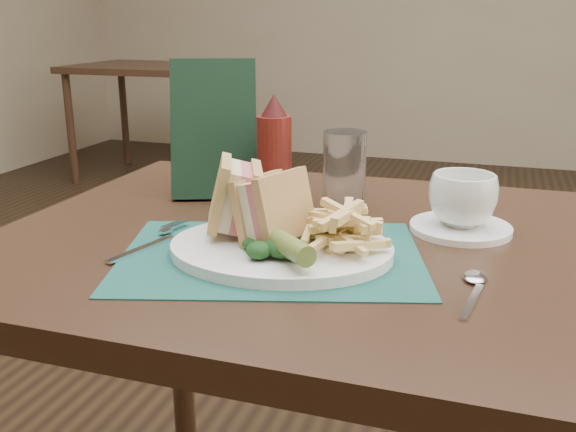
{
  "coord_description": "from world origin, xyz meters",
  "views": [
    {
      "loc": [
        0.26,
        -1.36,
        1.06
      ],
      "look_at": [
        -0.0,
        -0.57,
        0.8
      ],
      "focal_mm": 40.0,
      "sensor_mm": 36.0,
      "label": 1
    }
  ],
  "objects_px": {
    "sandwich_half_b": "(262,204)",
    "ketchup_bottle": "(274,150)",
    "check_presenter": "(214,129)",
    "sandwich_half_a": "(220,196)",
    "table_bg_left": "(149,122)",
    "placemat": "(271,256)",
    "drinking_glass": "(344,171)",
    "plate": "(281,249)",
    "coffee_cup": "(463,200)",
    "saucer": "(460,228)"
  },
  "relations": [
    {
      "from": "sandwich_half_b",
      "to": "ketchup_bottle",
      "type": "relative_size",
      "value": 0.52
    },
    {
      "from": "check_presenter",
      "to": "sandwich_half_a",
      "type": "bearing_deg",
      "value": -85.11
    },
    {
      "from": "sandwich_half_a",
      "to": "check_presenter",
      "type": "distance_m",
      "value": 0.26
    },
    {
      "from": "sandwich_half_b",
      "to": "check_presenter",
      "type": "bearing_deg",
      "value": 147.54
    },
    {
      "from": "table_bg_left",
      "to": "placemat",
      "type": "height_order",
      "value": "placemat"
    },
    {
      "from": "check_presenter",
      "to": "drinking_glass",
      "type": "bearing_deg",
      "value": -24.3
    },
    {
      "from": "plate",
      "to": "coffee_cup",
      "type": "height_order",
      "value": "coffee_cup"
    },
    {
      "from": "placemat",
      "to": "check_presenter",
      "type": "distance_m",
      "value": 0.35
    },
    {
      "from": "sandwich_half_a",
      "to": "drinking_glass",
      "type": "distance_m",
      "value": 0.25
    },
    {
      "from": "table_bg_left",
      "to": "sandwich_half_b",
      "type": "relative_size",
      "value": 9.3
    },
    {
      "from": "ketchup_bottle",
      "to": "check_presenter",
      "type": "bearing_deg",
      "value": 170.69
    },
    {
      "from": "plate",
      "to": "coffee_cup",
      "type": "xyz_separation_m",
      "value": [
        0.22,
        0.18,
        0.04
      ]
    },
    {
      "from": "sandwich_half_b",
      "to": "drinking_glass",
      "type": "bearing_deg",
      "value": 95.9
    },
    {
      "from": "plate",
      "to": "ketchup_bottle",
      "type": "xyz_separation_m",
      "value": [
        -0.09,
        0.23,
        0.08
      ]
    },
    {
      "from": "sandwich_half_a",
      "to": "sandwich_half_b",
      "type": "distance_m",
      "value": 0.06
    },
    {
      "from": "plate",
      "to": "sandwich_half_a",
      "type": "xyz_separation_m",
      "value": [
        -0.1,
        0.02,
        0.06
      ]
    },
    {
      "from": "sandwich_half_a",
      "to": "placemat",
      "type": "bearing_deg",
      "value": -40.41
    },
    {
      "from": "placemat",
      "to": "sandwich_half_a",
      "type": "distance_m",
      "value": 0.11
    },
    {
      "from": "sandwich_half_b",
      "to": "table_bg_left",
      "type": "bearing_deg",
      "value": 143.68
    },
    {
      "from": "placemat",
      "to": "coffee_cup",
      "type": "distance_m",
      "value": 0.3
    },
    {
      "from": "sandwich_half_a",
      "to": "ketchup_bottle",
      "type": "xyz_separation_m",
      "value": [
        0.01,
        0.21,
        0.02
      ]
    },
    {
      "from": "coffee_cup",
      "to": "ketchup_bottle",
      "type": "height_order",
      "value": "ketchup_bottle"
    },
    {
      "from": "table_bg_left",
      "to": "sandwich_half_b",
      "type": "xyz_separation_m",
      "value": [
        1.91,
        -2.98,
        0.44
      ]
    },
    {
      "from": "sandwich_half_a",
      "to": "ketchup_bottle",
      "type": "height_order",
      "value": "ketchup_bottle"
    },
    {
      "from": "table_bg_left",
      "to": "coffee_cup",
      "type": "bearing_deg",
      "value": -52.4
    },
    {
      "from": "sandwich_half_a",
      "to": "check_presenter",
      "type": "height_order",
      "value": "check_presenter"
    },
    {
      "from": "table_bg_left",
      "to": "plate",
      "type": "height_order",
      "value": "plate"
    },
    {
      "from": "plate",
      "to": "ketchup_bottle",
      "type": "relative_size",
      "value": 1.61
    },
    {
      "from": "sandwich_half_a",
      "to": "sandwich_half_b",
      "type": "bearing_deg",
      "value": -28.53
    },
    {
      "from": "sandwich_half_b",
      "to": "check_presenter",
      "type": "height_order",
      "value": "check_presenter"
    },
    {
      "from": "table_bg_left",
      "to": "plate",
      "type": "distance_m",
      "value": 3.59
    },
    {
      "from": "table_bg_left",
      "to": "sandwich_half_a",
      "type": "relative_size",
      "value": 8.69
    },
    {
      "from": "placemat",
      "to": "sandwich_half_b",
      "type": "distance_m",
      "value": 0.07
    },
    {
      "from": "saucer",
      "to": "coffee_cup",
      "type": "xyz_separation_m",
      "value": [
        -0.0,
        0.0,
        0.04
      ]
    },
    {
      "from": "saucer",
      "to": "sandwich_half_b",
      "type": "bearing_deg",
      "value": -146.62
    },
    {
      "from": "placemat",
      "to": "ketchup_bottle",
      "type": "bearing_deg",
      "value": 108.32
    },
    {
      "from": "table_bg_left",
      "to": "check_presenter",
      "type": "height_order",
      "value": "check_presenter"
    },
    {
      "from": "plate",
      "to": "ketchup_bottle",
      "type": "distance_m",
      "value": 0.26
    },
    {
      "from": "plate",
      "to": "sandwich_half_b",
      "type": "xyz_separation_m",
      "value": [
        -0.03,
        0.01,
        0.06
      ]
    },
    {
      "from": "sandwich_half_a",
      "to": "drinking_glass",
      "type": "relative_size",
      "value": 0.8
    },
    {
      "from": "sandwich_half_b",
      "to": "saucer",
      "type": "xyz_separation_m",
      "value": [
        0.25,
        0.17,
        -0.06
      ]
    },
    {
      "from": "saucer",
      "to": "drinking_glass",
      "type": "height_order",
      "value": "drinking_glass"
    },
    {
      "from": "table_bg_left",
      "to": "check_presenter",
      "type": "xyz_separation_m",
      "value": [
        1.74,
        -2.74,
        0.49
      ]
    },
    {
      "from": "table_bg_left",
      "to": "sandwich_half_a",
      "type": "bearing_deg",
      "value": -58.14
    },
    {
      "from": "sandwich_half_a",
      "to": "sandwich_half_b",
      "type": "height_order",
      "value": "sandwich_half_a"
    },
    {
      "from": "sandwich_half_b",
      "to": "coffee_cup",
      "type": "bearing_deg",
      "value": 54.37
    },
    {
      "from": "table_bg_left",
      "to": "sandwich_half_b",
      "type": "height_order",
      "value": "sandwich_half_b"
    },
    {
      "from": "sandwich_half_a",
      "to": "coffee_cup",
      "type": "distance_m",
      "value": 0.36
    },
    {
      "from": "drinking_glass",
      "to": "saucer",
      "type": "bearing_deg",
      "value": -16.73
    },
    {
      "from": "saucer",
      "to": "check_presenter",
      "type": "xyz_separation_m",
      "value": [
        -0.43,
        0.07,
        0.11
      ]
    }
  ]
}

